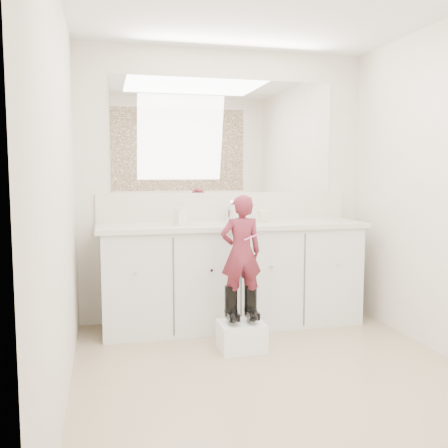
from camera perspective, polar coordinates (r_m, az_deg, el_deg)
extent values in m
plane|color=#847257|center=(3.34, 6.50, -17.42)|extent=(3.00, 3.00, 0.00)
plane|color=beige|center=(4.51, 0.12, 4.38)|extent=(2.60, 0.00, 2.60)
plane|color=beige|center=(1.75, 24.11, 1.42)|extent=(2.60, 0.00, 2.60)
plane|color=beige|center=(2.89, -18.24, 3.22)|extent=(0.00, 3.00, 3.00)
cube|color=silver|center=(4.33, 0.98, -6.02)|extent=(2.20, 0.55, 0.85)
cube|color=beige|center=(4.25, 1.04, -0.18)|extent=(2.28, 0.58, 0.04)
cube|color=beige|center=(4.50, 0.17, 2.02)|extent=(2.28, 0.03, 0.25)
cube|color=white|center=(4.50, 0.16, 9.98)|extent=(2.00, 0.02, 1.00)
cylinder|color=silver|center=(4.40, 0.51, 0.95)|extent=(0.08, 0.08, 0.10)
imported|color=beige|center=(4.37, 4.49, 0.94)|extent=(0.13, 0.13, 0.11)
imported|color=silver|center=(4.11, -5.02, 1.16)|extent=(0.11, 0.11, 0.18)
cube|color=white|center=(3.81, 2.00, -12.70)|extent=(0.33, 0.28, 0.21)
imported|color=#A43247|center=(3.67, 1.95, -3.26)|extent=(0.31, 0.20, 0.85)
cylinder|color=#EB5BA7|center=(3.60, 3.38, -1.42)|extent=(0.14, 0.01, 0.06)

